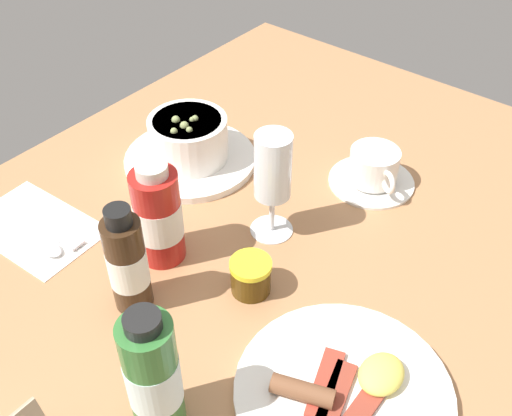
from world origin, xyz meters
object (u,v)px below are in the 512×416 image
Objects in this scene: sauce_bottle_red at (158,216)px; jam_jar at (251,276)px; sauce_bottle_brown at (127,263)px; breakfast_plate at (344,392)px; cutlery_setting at (36,228)px; sauce_bottle_green at (153,376)px; coffee_cup at (373,169)px; wine_glass at (273,172)px; porridge_bowl at (189,143)px.

jam_jar is at bearing 100.99° from sauce_bottle_red.
sauce_bottle_brown is at bearing 21.47° from sauce_bottle_red.
jam_jar is at bearing -107.57° from breakfast_plate.
cutlery_setting is 37.95cm from sauce_bottle_green.
wine_glass is (18.65, -5.67, 7.98)cm from coffee_cup.
jam_jar is 21.66cm from sauce_bottle_green.
sauce_bottle_brown is at bearing -14.18° from wine_glass.
breakfast_plate is at bearing 54.47° from wine_glass.
cutlery_setting is at bearing -65.74° from sauce_bottle_red.
jam_jar is at bearing -168.38° from sauce_bottle_green.
breakfast_plate is (5.73, 18.11, -1.60)cm from jam_jar.
porridge_bowl is 21.63cm from sauce_bottle_red.
cutlery_setting is at bearing -39.02° from coffee_cup.
coffee_cup is 0.55× the size of breakfast_plate.
cutlery_setting is 51.61cm from coffee_cup.
coffee_cup is at bearing 178.34° from jam_jar.
sauce_bottle_green is at bearing 74.80° from cutlery_setting.
coffee_cup is (-14.08, 26.21, -1.11)cm from porridge_bowl.
cutlery_setting is at bearing -13.53° from porridge_bowl.
wine_glass is at bearing -163.81° from sauce_bottle_green.
sauce_bottle_brown reaches higher than sauce_bottle_red.
sauce_bottle_brown is at bearing -43.07° from jam_jar.
sauce_bottle_red is 0.63× the size of breakfast_plate.
sauce_bottle_brown is at bearing 29.87° from porridge_bowl.
breakfast_plate is (-14.75, 13.89, -7.21)cm from sauce_bottle_green.
jam_jar is 14.60cm from sauce_bottle_red.
cutlery_setting is 49.97cm from breakfast_plate.
sauce_bottle_green is (31.13, 9.04, -2.57)cm from wine_glass.
coffee_cup is 39.09cm from breakfast_plate.
porridge_bowl is 0.88× the size of breakfast_plate.
cutlery_setting is at bearing -51.37° from wine_glass.
cutlery_setting is (25.96, -6.25, -3.58)cm from porridge_bowl.
wine_glass is (-21.40, 26.78, 10.45)cm from cutlery_setting.
coffee_cup is 42.05cm from sauce_bottle_brown.
coffee_cup is 0.86× the size of sauce_bottle_brown.
wine_glass is 16.31cm from sauce_bottle_red.
sauce_bottle_brown is at bearing -15.46° from coffee_cup.
cutlery_setting is 0.82× the size of breakfast_plate.
cutlery_setting is 3.67× the size of jam_jar.
cutlery_setting is at bearing -84.23° from breakfast_plate.
sauce_bottle_green is at bearing 39.64° from porridge_bowl.
jam_jar is 19.06cm from breakfast_plate.
sauce_bottle_red is (13.28, -8.77, -3.57)cm from wine_glass.
sauce_bottle_brown reaches higher than porridge_bowl.
sauce_bottle_red is (-17.85, -17.81, -1.00)cm from sauce_bottle_green.
sauce_bottle_red reaches higher than cutlery_setting.
breakfast_plate is (16.38, 22.93, -9.77)cm from wine_glass.
porridge_bowl is 26.94cm from cutlery_setting.
porridge_bowl is at bearing -120.95° from jam_jar.
jam_jar is at bearing 24.40° from wine_glass.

